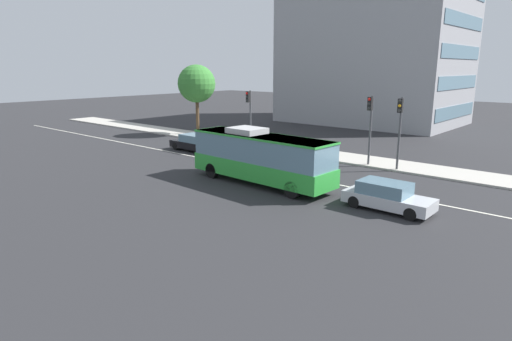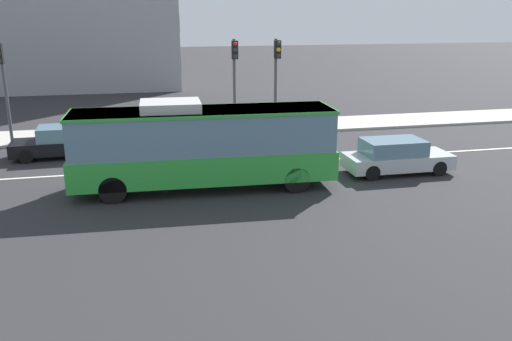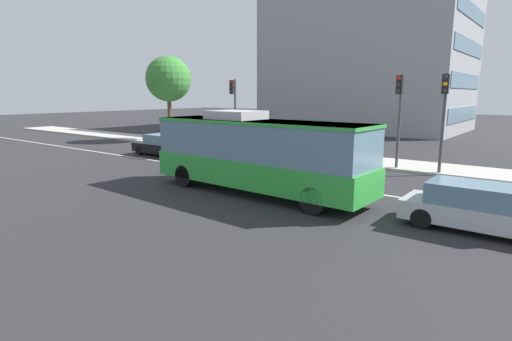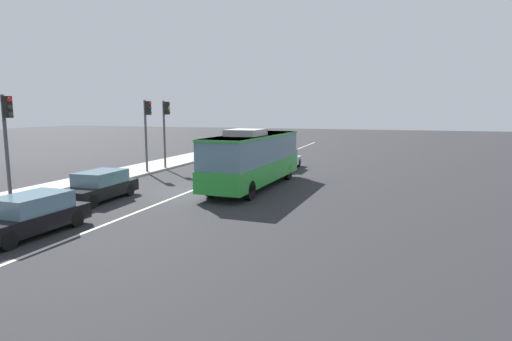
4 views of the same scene
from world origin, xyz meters
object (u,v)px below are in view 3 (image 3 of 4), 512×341
at_px(traffic_light_near_corner, 444,106).
at_px(traffic_light_mid_block, 399,105).
at_px(sedan_silver, 478,208).
at_px(sedan_black, 163,145).
at_px(traffic_light_far_corner, 234,103).
at_px(sedan_black_ahead, 242,150).
at_px(street_tree_kerbside_left, 168,79).
at_px(transit_bus, 257,151).

xyz_separation_m(traffic_light_near_corner, traffic_light_mid_block, (-2.29, 0.16, 0.00)).
distance_m(sedan_silver, sedan_black, 20.33).
height_order(traffic_light_near_corner, traffic_light_far_corner, same).
distance_m(sedan_black_ahead, traffic_light_mid_block, 9.60).
bearing_deg(street_tree_kerbside_left, traffic_light_mid_block, -6.03).
bearing_deg(sedan_silver, traffic_light_far_corner, 153.81).
height_order(traffic_light_mid_block, traffic_light_far_corner, same).
height_order(sedan_black, traffic_light_far_corner, traffic_light_far_corner).
height_order(traffic_light_mid_block, street_tree_kerbside_left, street_tree_kerbside_left).
distance_m(traffic_light_far_corner, street_tree_kerbside_left, 10.06).
height_order(sedan_black, sedan_black_ahead, same).
bearing_deg(sedan_black, sedan_black_ahead, -163.52).
height_order(sedan_black, traffic_light_near_corner, traffic_light_near_corner).
distance_m(sedan_black, sedan_black_ahead, 5.96).
relative_size(traffic_light_near_corner, traffic_light_far_corner, 1.00).
height_order(sedan_black, street_tree_kerbside_left, street_tree_kerbside_left).
bearing_deg(sedan_silver, sedan_black, 167.95).
height_order(sedan_black_ahead, traffic_light_near_corner, traffic_light_near_corner).
relative_size(transit_bus, sedan_black_ahead, 2.22).
height_order(sedan_silver, traffic_light_near_corner, traffic_light_near_corner).
bearing_deg(sedan_silver, transit_bus, -177.47).
xyz_separation_m(traffic_light_mid_block, traffic_light_far_corner, (-11.56, -0.15, 0.00)).
bearing_deg(sedan_black, street_tree_kerbside_left, -42.70).
xyz_separation_m(sedan_silver, street_tree_kerbside_left, (-26.48, 10.85, 4.76)).
distance_m(sedan_silver, traffic_light_mid_block, 10.52).
bearing_deg(traffic_light_far_corner, traffic_light_mid_block, 95.30).
height_order(traffic_light_near_corner, traffic_light_mid_block, same).
relative_size(sedan_black, traffic_light_far_corner, 0.87).
bearing_deg(sedan_black_ahead, traffic_light_far_corner, -43.65).
height_order(sedan_black_ahead, street_tree_kerbside_left, street_tree_kerbside_left).
bearing_deg(street_tree_kerbside_left, sedan_black_ahead, -21.71).
relative_size(sedan_black_ahead, traffic_light_near_corner, 0.87).
bearing_deg(traffic_light_near_corner, traffic_light_far_corner, -94.37).
relative_size(traffic_light_far_corner, street_tree_kerbside_left, 0.69).
bearing_deg(transit_bus, sedan_black_ahead, 135.77).
bearing_deg(traffic_light_far_corner, sedan_black_ahead, 52.32).
xyz_separation_m(sedan_silver, traffic_light_near_corner, (-3.04, 8.46, 2.84)).
bearing_deg(traffic_light_near_corner, transit_bus, -35.03).
bearing_deg(traffic_light_mid_block, street_tree_kerbside_left, -94.52).
bearing_deg(transit_bus, traffic_light_far_corner, 137.17).
bearing_deg(sedan_silver, street_tree_kerbside_left, 158.13).
height_order(sedan_black, traffic_light_mid_block, traffic_light_mid_block).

